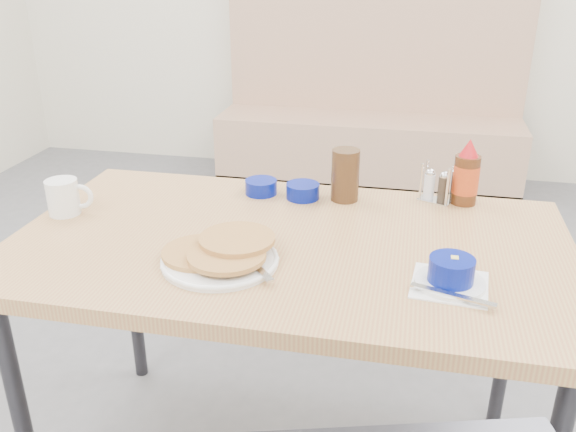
% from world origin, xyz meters
% --- Properties ---
extents(booth_bench, '(1.90, 0.56, 1.22)m').
position_xyz_m(booth_bench, '(0.00, 2.78, 0.35)').
color(booth_bench, tan).
rests_on(booth_bench, ground).
extents(dining_table, '(1.40, 0.80, 0.76)m').
position_xyz_m(dining_table, '(0.00, 0.25, 0.70)').
color(dining_table, tan).
rests_on(dining_table, ground).
extents(pancake_plate, '(0.29, 0.27, 0.05)m').
position_xyz_m(pancake_plate, '(-0.13, 0.10, 0.78)').
color(pancake_plate, white).
rests_on(pancake_plate, dining_table).
extents(coffee_mug, '(0.13, 0.09, 0.10)m').
position_xyz_m(coffee_mug, '(-0.63, 0.28, 0.81)').
color(coffee_mug, white).
rests_on(coffee_mug, dining_table).
extents(grits_setting, '(0.18, 0.18, 0.07)m').
position_xyz_m(grits_setting, '(0.39, 0.10, 0.79)').
color(grits_setting, white).
rests_on(grits_setting, dining_table).
extents(creamer_bowl, '(0.09, 0.09, 0.04)m').
position_xyz_m(creamer_bowl, '(-0.15, 0.54, 0.78)').
color(creamer_bowl, navy).
rests_on(creamer_bowl, dining_table).
extents(butter_bowl, '(0.10, 0.10, 0.04)m').
position_xyz_m(butter_bowl, '(-0.02, 0.53, 0.78)').
color(butter_bowl, navy).
rests_on(butter_bowl, dining_table).
extents(amber_tumbler, '(0.11, 0.11, 0.15)m').
position_xyz_m(amber_tumbler, '(0.10, 0.55, 0.84)').
color(amber_tumbler, '#3F2714').
rests_on(amber_tumbler, dining_table).
extents(condiment_caddy, '(0.11, 0.08, 0.11)m').
position_xyz_m(condiment_caddy, '(0.36, 0.59, 0.80)').
color(condiment_caddy, silver).
rests_on(condiment_caddy, dining_table).
extents(syrup_bottle, '(0.07, 0.07, 0.19)m').
position_xyz_m(syrup_bottle, '(0.44, 0.59, 0.84)').
color(syrup_bottle, '#47230F').
rests_on(syrup_bottle, dining_table).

